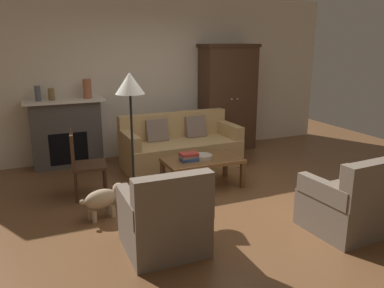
{
  "coord_description": "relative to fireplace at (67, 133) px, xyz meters",
  "views": [
    {
      "loc": [
        -2.12,
        -4.24,
        2.05
      ],
      "look_at": [
        0.09,
        0.88,
        0.55
      ],
      "focal_mm": 36.4,
      "sensor_mm": 36.0,
      "label": 1
    }
  ],
  "objects": [
    {
      "name": "ground_plane",
      "position": [
        1.55,
        -2.3,
        -0.57
      ],
      "size": [
        9.6,
        9.6,
        0.0
      ],
      "primitive_type": "plane",
      "color": "brown"
    },
    {
      "name": "back_wall",
      "position": [
        1.55,
        0.25,
        0.83
      ],
      "size": [
        7.2,
        0.1,
        2.8
      ],
      "primitive_type": "cube",
      "color": "silver",
      "rests_on": "ground"
    },
    {
      "name": "fireplace",
      "position": [
        0.0,
        0.0,
        0.0
      ],
      "size": [
        1.26,
        0.48,
        1.12
      ],
      "color": "#4C4947",
      "rests_on": "ground"
    },
    {
      "name": "armoire",
      "position": [
        2.95,
        -0.08,
        0.42
      ],
      "size": [
        1.06,
        0.57,
        1.98
      ],
      "color": "#472D1E",
      "rests_on": "ground"
    },
    {
      "name": "couch",
      "position": [
        1.71,
        -0.74,
        -0.25
      ],
      "size": [
        1.94,
        0.9,
        0.86
      ],
      "color": "tan",
      "rests_on": "ground"
    },
    {
      "name": "coffee_table",
      "position": [
        1.65,
        -1.77,
        -0.2
      ],
      "size": [
        1.1,
        0.6,
        0.42
      ],
      "color": "brown",
      "rests_on": "ground"
    },
    {
      "name": "fruit_bowl",
      "position": [
        1.65,
        -1.77,
        -0.12
      ],
      "size": [
        0.27,
        0.27,
        0.06
      ],
      "primitive_type": "cylinder",
      "color": "beige",
      "rests_on": "coffee_table"
    },
    {
      "name": "book_stack",
      "position": [
        1.44,
        -1.78,
        -0.09
      ],
      "size": [
        0.26,
        0.19,
        0.11
      ],
      "color": "#38569E",
      "rests_on": "coffee_table"
    },
    {
      "name": "mantel_vase_slate",
      "position": [
        -0.38,
        -0.02,
        0.67
      ],
      "size": [
        0.09,
        0.09,
        0.23
      ],
      "primitive_type": "cylinder",
      "color": "#565B66",
      "rests_on": "fireplace"
    },
    {
      "name": "mantel_vase_bronze",
      "position": [
        -0.18,
        -0.02,
        0.64
      ],
      "size": [
        0.1,
        0.1,
        0.19
      ],
      "primitive_type": "cylinder",
      "color": "olive",
      "rests_on": "fireplace"
    },
    {
      "name": "mantel_vase_terracotta",
      "position": [
        0.38,
        -0.02,
        0.71
      ],
      "size": [
        0.14,
        0.14,
        0.31
      ],
      "primitive_type": "cylinder",
      "color": "#A86042",
      "rests_on": "fireplace"
    },
    {
      "name": "armchair_near_left",
      "position": [
        0.58,
        -3.2,
        -0.25
      ],
      "size": [
        0.79,
        0.78,
        0.88
      ],
      "color": "#756656",
      "rests_on": "ground"
    },
    {
      "name": "armchair_near_right",
      "position": [
        2.54,
        -3.63,
        -0.25
      ],
      "size": [
        0.82,
        0.82,
        0.88
      ],
      "color": "#756656",
      "rests_on": "ground"
    },
    {
      "name": "side_chair_wooden",
      "position": [
        0.04,
        -1.46,
        -0.06
      ],
      "size": [
        0.49,
        0.49,
        0.9
      ],
      "color": "#472D1E",
      "rests_on": "ground"
    },
    {
      "name": "floor_lamp",
      "position": [
        0.61,
        -1.89,
        0.87
      ],
      "size": [
        0.36,
        0.36,
        1.67
      ],
      "color": "black",
      "rests_on": "ground"
    },
    {
      "name": "dog",
      "position": [
        0.16,
        -2.22,
        -0.32
      ],
      "size": [
        0.56,
        0.31,
        0.39
      ],
      "color": "tan",
      "rests_on": "ground"
    }
  ]
}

